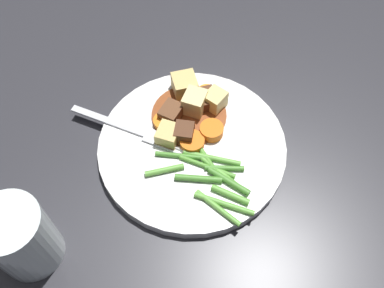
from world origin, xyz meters
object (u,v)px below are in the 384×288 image
carrot_slice_0 (207,93)px  carrot_slice_3 (194,140)px  water_glass (21,238)px  potato_chunk_3 (195,103)px  carrot_slice_2 (212,130)px  potato_chunk_1 (168,134)px  potato_chunk_2 (185,85)px  carrot_slice_1 (164,122)px  meat_chunk_1 (184,133)px  dinner_plate (192,147)px  potato_chunk_0 (215,100)px  meat_chunk_0 (203,100)px  meat_chunk_2 (171,113)px  fork (131,129)px

carrot_slice_0 → carrot_slice_3: carrot_slice_3 is taller
water_glass → carrot_slice_3: bearing=-71.1°
potato_chunk_3 → carrot_slice_2: bearing=-169.1°
carrot_slice_2 → carrot_slice_3: carrot_slice_2 is taller
potato_chunk_1 → potato_chunk_2: potato_chunk_2 is taller
carrot_slice_1 → meat_chunk_1: (-0.03, -0.02, 0.01)m
dinner_plate → carrot_slice_3: carrot_slice_3 is taller
potato_chunk_0 → water_glass: (-0.13, 0.28, 0.02)m
carrot_slice_3 → potato_chunk_3: 0.06m
carrot_slice_0 → meat_chunk_1: bearing=138.0°
carrot_slice_1 → potato_chunk_2: 0.07m
carrot_slice_2 → meat_chunk_0: 0.05m
carrot_slice_0 → potato_chunk_1: bearing=126.3°
carrot_slice_1 → meat_chunk_1: size_ratio=1.09×
potato_chunk_0 → potato_chunk_3: bearing=82.6°
meat_chunk_2 → fork: bearing=92.3°
meat_chunk_1 → fork: (0.04, 0.07, -0.01)m
potato_chunk_0 → potato_chunk_2: bearing=38.6°
meat_chunk_1 → carrot_slice_2: bearing=-98.3°
meat_chunk_2 → fork: (-0.00, 0.06, -0.01)m
carrot_slice_1 → potato_chunk_2: size_ratio=0.85×
potato_chunk_2 → meat_chunk_2: (-0.04, 0.03, -0.00)m
carrot_slice_3 → carrot_slice_0: bearing=-31.4°
carrot_slice_1 → water_glass: 0.23m
carrot_slice_1 → meat_chunk_2: bearing=-60.3°
potato_chunk_0 → fork: 0.12m
potato_chunk_2 → potato_chunk_3: (-0.04, -0.00, 0.00)m
meat_chunk_2 → dinner_plate: bearing=-165.3°
carrot_slice_0 → meat_chunk_0: 0.02m
potato_chunk_2 → meat_chunk_0: 0.04m
carrot_slice_2 → potato_chunk_2: potato_chunk_2 is taller
meat_chunk_2 → water_glass: 0.25m
carrot_slice_0 → carrot_slice_2: 0.07m
potato_chunk_0 → potato_chunk_2: (0.04, 0.03, -0.00)m
dinner_plate → potato_chunk_0: (0.05, -0.05, 0.02)m
potato_chunk_2 → meat_chunk_2: size_ratio=1.09×
carrot_slice_3 → meat_chunk_2: (0.05, 0.02, 0.01)m
carrot_slice_0 → meat_chunk_0: (-0.01, 0.01, 0.01)m
carrot_slice_1 → potato_chunk_0: (0.01, -0.08, 0.01)m
carrot_slice_2 → meat_chunk_1: bearing=81.7°
meat_chunk_2 → meat_chunk_1: bearing=-170.0°
carrot_slice_2 → meat_chunk_1: 0.04m
potato_chunk_0 → water_glass: water_glass is taller
dinner_plate → water_glass: 0.24m
carrot_slice_3 → dinner_plate: bearing=122.3°
potato_chunk_2 → carrot_slice_2: bearing=-171.8°
meat_chunk_1 → water_glass: (-0.09, 0.22, 0.02)m
dinner_plate → carrot_slice_3: (0.00, -0.00, 0.01)m
meat_chunk_1 → fork: meat_chunk_1 is taller
carrot_slice_2 → carrot_slice_3: (-0.01, 0.03, -0.00)m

